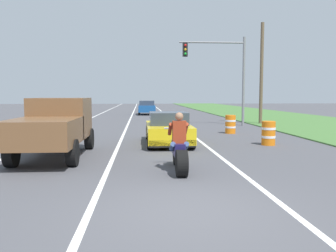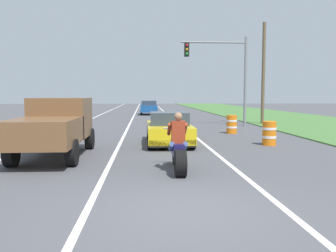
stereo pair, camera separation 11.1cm
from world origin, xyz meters
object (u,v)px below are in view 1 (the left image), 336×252
at_px(sports_car_yellow, 168,129).
at_px(distant_car_far_ahead, 147,107).
at_px(motorcycle_with_rider, 179,150).
at_px(construction_barrel_nearest, 268,133).
at_px(traffic_light_mast_near, 224,67).
at_px(construction_barrel_mid, 230,124).
at_px(pickup_truck_left_lane_brown, 55,124).

xyz_separation_m(sports_car_yellow, distant_car_far_ahead, (-0.54, 22.93, 0.14)).
relative_size(motorcycle_with_rider, distant_car_far_ahead, 0.55).
bearing_deg(motorcycle_with_rider, sports_car_yellow, 88.67).
bearing_deg(construction_barrel_nearest, distant_car_far_ahead, 101.22).
xyz_separation_m(traffic_light_mast_near, distant_car_far_ahead, (-4.99, 14.22, -3.22)).
bearing_deg(sports_car_yellow, motorcycle_with_rider, -91.33).
distance_m(motorcycle_with_rider, sports_car_yellow, 5.50).
xyz_separation_m(motorcycle_with_rider, distant_car_far_ahead, (-0.41, 28.43, 0.18)).
xyz_separation_m(motorcycle_with_rider, construction_barrel_mid, (3.83, 9.34, -0.09)).
bearing_deg(construction_barrel_nearest, traffic_light_mast_near, 88.13).
distance_m(sports_car_yellow, construction_barrel_nearest, 4.20).
bearing_deg(construction_barrel_nearest, sports_car_yellow, 170.55).
distance_m(construction_barrel_nearest, construction_barrel_mid, 4.55).
height_order(sports_car_yellow, distant_car_far_ahead, distant_car_far_ahead).
relative_size(pickup_truck_left_lane_brown, construction_barrel_nearest, 4.80).
xyz_separation_m(traffic_light_mast_near, construction_barrel_mid, (-0.75, -4.87, -3.49)).
distance_m(motorcycle_with_rider, construction_barrel_mid, 10.10).
height_order(motorcycle_with_rider, sports_car_yellow, motorcycle_with_rider).
height_order(traffic_light_mast_near, distant_car_far_ahead, traffic_light_mast_near).
bearing_deg(pickup_truck_left_lane_brown, construction_barrel_nearest, 15.25).
bearing_deg(traffic_light_mast_near, sports_car_yellow, -117.07).
distance_m(pickup_truck_left_lane_brown, construction_barrel_nearest, 8.50).
height_order(motorcycle_with_rider, construction_barrel_nearest, motorcycle_with_rider).
height_order(traffic_light_mast_near, construction_barrel_nearest, traffic_light_mast_near).
bearing_deg(sports_car_yellow, construction_barrel_nearest, -9.45).
distance_m(pickup_truck_left_lane_brown, distant_car_far_ahead, 26.09).
relative_size(motorcycle_with_rider, traffic_light_mast_near, 0.37).
relative_size(traffic_light_mast_near, construction_barrel_nearest, 6.00).
bearing_deg(distant_car_far_ahead, motorcycle_with_rider, -89.17).
xyz_separation_m(construction_barrel_nearest, construction_barrel_mid, (-0.45, 4.53, 0.00)).
relative_size(sports_car_yellow, construction_barrel_nearest, 4.30).
relative_size(traffic_light_mast_near, distant_car_far_ahead, 1.50).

